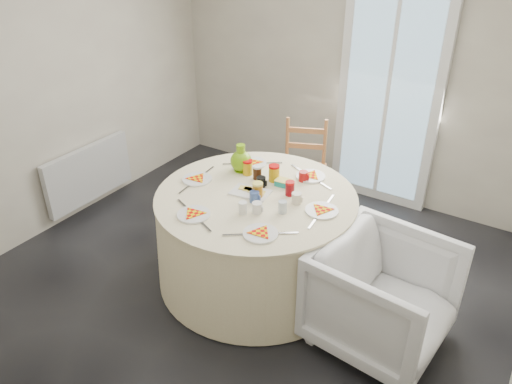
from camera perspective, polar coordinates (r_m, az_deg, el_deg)
The scene contains 14 objects.
floor at distance 4.12m, azimuth -1.77°, elevation -10.51°, with size 4.00×4.00×0.00m, color black.
wall_back at distance 5.10m, azimuth 11.11°, elevation 13.75°, with size 4.00×0.02×2.60m, color #BCB5A3.
wall_left at distance 4.79m, azimuth -22.62°, elevation 11.00°, with size 0.02×4.00×2.60m, color #BCB5A3.
glass_door at distance 5.00m, azimuth 14.87°, elevation 9.99°, with size 1.00×0.08×2.10m, color silver.
radiator at distance 5.19m, azimuth -18.56°, elevation 2.01°, with size 0.07×1.00×0.55m, color silver.
table at distance 3.98m, azimuth -0.00°, elevation -5.32°, with size 1.58×1.58×0.80m, color #F2E9B6.
wooden_chair at distance 4.80m, azimuth 5.44°, elevation 2.43°, with size 0.42×0.40×0.95m, color #A05535, non-canonical shape.
armchair at distance 3.53m, azimuth 14.31°, elevation -11.43°, with size 0.83×0.78×0.86m, color silver.
place_settings at distance 3.76m, azimuth -0.00°, elevation -0.40°, with size 1.29×1.29×0.02m, color silver, non-canonical shape.
jar_cluster at distance 3.89m, azimuth 1.23°, elevation 1.53°, with size 0.52×0.26×0.15m, color olive, non-canonical shape.
butter_tub at distance 3.89m, azimuth 3.18°, elevation 0.89°, with size 0.13×0.09×0.05m, color teal.
green_pitcher at distance 4.07m, azimuth -1.74°, elevation 3.66°, with size 0.18×0.18×0.23m, color #6AA50D, non-canonical shape.
cheese_platter at distance 3.79m, azimuth -0.64°, elevation -0.16°, with size 0.29×0.19×0.04m, color white, non-canonical shape.
mugs_glasses at distance 3.69m, azimuth 1.96°, elevation -0.38°, with size 0.54×0.54×0.10m, color gray, non-canonical shape.
Camera 1 is at (1.80, -2.58, 2.66)m, focal length 35.00 mm.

